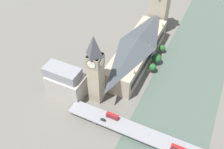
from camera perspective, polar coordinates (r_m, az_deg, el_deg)
name	(u,v)px	position (r m, az deg, el deg)	size (l,w,h in m)	color
ground_plane	(149,70)	(248.47, 8.40, 0.94)	(600.00, 600.00, 0.00)	#605E56
river_water	(187,82)	(244.34, 16.67, -1.68)	(62.91, 360.00, 0.30)	#47564C
parliament_hall	(137,50)	(248.72, 5.79, 5.58)	(27.35, 104.39, 28.40)	tan
clock_tower	(95,69)	(196.20, -3.80, 1.33)	(11.79, 11.79, 66.41)	tan
victoria_tower	(160,8)	(294.06, 10.82, 14.77)	(18.66, 18.66, 59.30)	tan
road_bridge	(164,142)	(193.83, 11.74, -14.98)	(157.82, 13.51, 5.52)	slate
double_decker_bus_lead	(112,116)	(198.75, 0.06, -9.46)	(10.02, 2.62, 4.83)	red
double_decker_bus_mid	(178,149)	(189.11, 14.95, -16.07)	(10.89, 2.57, 5.05)	red
car_southbound_lead	(103,120)	(199.09, -2.04, -10.31)	(4.16, 1.86, 1.51)	black
city_block_west	(64,81)	(218.33, -10.93, -1.52)	(30.64, 14.93, 29.65)	gray
city_block_center	(67,85)	(221.10, -10.22, -2.30)	(32.33, 20.48, 20.85)	#A39E93
tree_embankment_near	(157,58)	(251.97, 10.15, 3.67)	(9.66, 9.66, 12.28)	brown
tree_embankment_mid	(162,48)	(268.52, 11.41, 5.91)	(6.92, 6.92, 9.28)	brown
tree_embankment_far	(153,67)	(242.68, 9.24, 1.65)	(7.35, 7.35, 10.22)	brown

